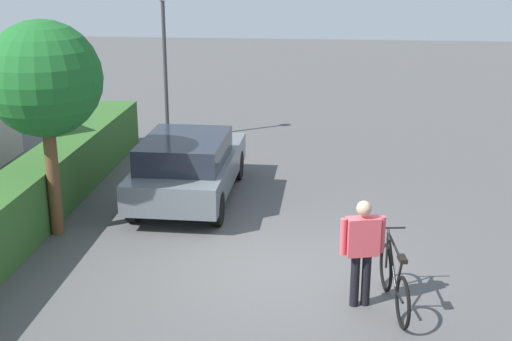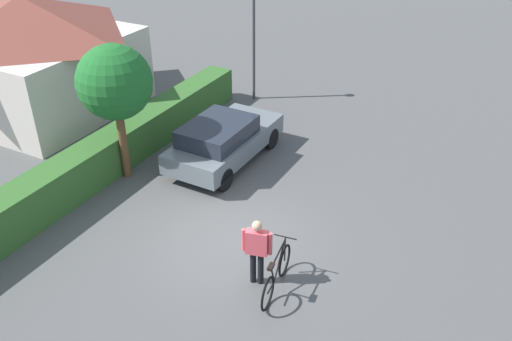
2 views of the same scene
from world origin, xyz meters
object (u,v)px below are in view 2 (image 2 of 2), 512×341
at_px(bicycle, 276,275).
at_px(tree_kerbside, 115,83).
at_px(person_rider, 257,248).
at_px(street_lamp, 254,30).
at_px(parked_car_near, 223,140).

xyz_separation_m(bicycle, tree_kerbside, (2.17, 5.80, 2.40)).
xyz_separation_m(person_rider, street_lamp, (8.67, 4.74, 1.63)).
distance_m(bicycle, street_lamp, 10.36).
xyz_separation_m(parked_car_near, bicycle, (-4.11, -3.75, -0.34)).
xyz_separation_m(parked_car_near, tree_kerbside, (-1.94, 2.05, 2.05)).
height_order(parked_car_near, person_rider, person_rider).
bearing_deg(bicycle, tree_kerbside, 69.48).
distance_m(parked_car_near, person_rider, 5.24).
xyz_separation_m(street_lamp, tree_kerbside, (-6.52, 0.59, 0.23)).
bearing_deg(person_rider, street_lamp, 28.64).
height_order(bicycle, tree_kerbside, tree_kerbside).
xyz_separation_m(bicycle, street_lamp, (8.69, 5.21, 2.16)).
distance_m(person_rider, street_lamp, 10.02).
height_order(bicycle, street_lamp, street_lamp).
bearing_deg(street_lamp, tree_kerbside, 174.87).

